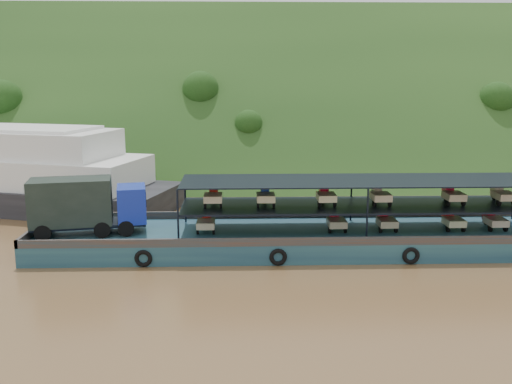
{
  "coord_description": "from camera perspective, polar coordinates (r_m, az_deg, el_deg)",
  "views": [
    {
      "loc": [
        -3.27,
        -35.79,
        11.25
      ],
      "look_at": [
        -2.0,
        3.0,
        3.2
      ],
      "focal_mm": 40.0,
      "sensor_mm": 36.0,
      "label": 1
    }
  ],
  "objects": [
    {
      "name": "ground",
      "position": [
        37.65,
        3.21,
        -5.68
      ],
      "size": [
        160.0,
        160.0,
        0.0
      ],
      "primitive_type": "plane",
      "color": "brown",
      "rests_on": "ground"
    },
    {
      "name": "hillside",
      "position": [
        72.74,
        0.72,
        2.82
      ],
      "size": [
        140.0,
        39.6,
        39.6
      ],
      "primitive_type": "cube",
      "rotation": [
        0.79,
        0.0,
        0.0
      ],
      "color": "#173312",
      "rests_on": "ground"
    },
    {
      "name": "cargo_barge",
      "position": [
        37.36,
        2.62,
        -3.9
      ],
      "size": [
        35.06,
        7.18,
        4.82
      ],
      "color": "#15314A",
      "rests_on": "ground"
    }
  ]
}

